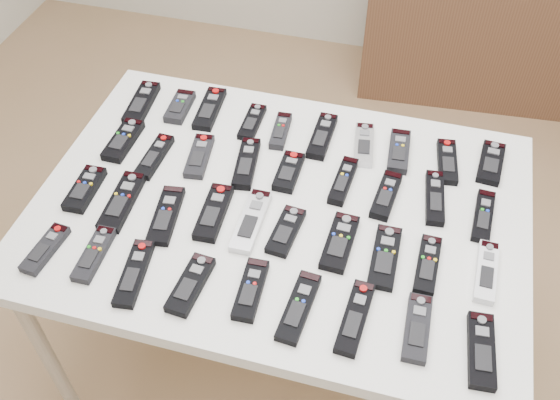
% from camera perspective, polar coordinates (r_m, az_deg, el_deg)
% --- Properties ---
extents(ground, '(4.00, 4.00, 0.00)m').
position_cam_1_polar(ground, '(2.22, -0.67, -14.86)').
color(ground, '#97744C').
rests_on(ground, ground).
extents(table, '(1.25, 0.88, 0.78)m').
position_cam_1_polar(table, '(1.64, 0.00, -1.85)').
color(table, white).
rests_on(table, ground).
extents(sideboard, '(1.44, 0.49, 0.71)m').
position_cam_1_polar(sideboard, '(3.23, 20.97, 14.24)').
color(sideboard, '#4B2E1E').
rests_on(sideboard, ground).
extents(remote_0, '(0.07, 0.19, 0.02)m').
position_cam_1_polar(remote_0, '(1.93, -12.54, 8.64)').
color(remote_0, black).
rests_on(remote_0, table).
extents(remote_1, '(0.06, 0.14, 0.02)m').
position_cam_1_polar(remote_1, '(1.89, -9.14, 8.41)').
color(remote_1, black).
rests_on(remote_1, table).
extents(remote_2, '(0.07, 0.19, 0.02)m').
position_cam_1_polar(remote_2, '(1.88, -6.45, 8.29)').
color(remote_2, black).
rests_on(remote_2, table).
extents(remote_3, '(0.05, 0.15, 0.02)m').
position_cam_1_polar(remote_3, '(1.82, -2.56, 7.13)').
color(remote_3, black).
rests_on(remote_3, table).
extents(remote_4, '(0.05, 0.15, 0.02)m').
position_cam_1_polar(remote_4, '(1.79, 0.05, 6.33)').
color(remote_4, black).
rests_on(remote_4, table).
extents(remote_5, '(0.05, 0.18, 0.02)m').
position_cam_1_polar(remote_5, '(1.77, 3.87, 5.85)').
color(remote_5, black).
rests_on(remote_5, table).
extents(remote_6, '(0.07, 0.17, 0.02)m').
position_cam_1_polar(remote_6, '(1.76, 7.67, 5.01)').
color(remote_6, '#B7B7BC').
rests_on(remote_6, table).
extents(remote_7, '(0.07, 0.16, 0.02)m').
position_cam_1_polar(remote_7, '(1.75, 10.81, 4.40)').
color(remote_7, black).
rests_on(remote_7, table).
extents(remote_8, '(0.07, 0.17, 0.02)m').
position_cam_1_polar(remote_8, '(1.75, 15.04, 3.40)').
color(remote_8, black).
rests_on(remote_8, table).
extents(remote_9, '(0.07, 0.16, 0.02)m').
position_cam_1_polar(remote_9, '(1.79, 18.73, 3.24)').
color(remote_9, black).
rests_on(remote_9, table).
extents(remote_10, '(0.06, 0.17, 0.02)m').
position_cam_1_polar(remote_10, '(1.81, -14.13, 5.32)').
color(remote_10, black).
rests_on(remote_10, table).
extents(remote_11, '(0.05, 0.17, 0.02)m').
position_cam_1_polar(remote_11, '(1.74, -11.40, 3.93)').
color(remote_11, black).
rests_on(remote_11, table).
extents(remote_12, '(0.07, 0.17, 0.02)m').
position_cam_1_polar(remote_12, '(1.72, -7.39, 4.00)').
color(remote_12, black).
rests_on(remote_12, table).
extents(remote_13, '(0.08, 0.19, 0.02)m').
position_cam_1_polar(remote_13, '(1.69, -3.08, 3.36)').
color(remote_13, black).
rests_on(remote_13, table).
extents(remote_14, '(0.06, 0.14, 0.02)m').
position_cam_1_polar(remote_14, '(1.67, 0.79, 2.59)').
color(remote_14, black).
rests_on(remote_14, table).
extents(remote_15, '(0.05, 0.17, 0.02)m').
position_cam_1_polar(remote_15, '(1.65, 5.80, 1.75)').
color(remote_15, black).
rests_on(remote_15, table).
extents(remote_16, '(0.06, 0.16, 0.02)m').
position_cam_1_polar(remote_16, '(1.63, 9.68, 0.42)').
color(remote_16, black).
rests_on(remote_16, table).
extents(remote_17, '(0.06, 0.18, 0.02)m').
position_cam_1_polar(remote_17, '(1.65, 13.97, 0.21)').
color(remote_17, black).
rests_on(remote_17, table).
extents(remote_18, '(0.05, 0.17, 0.02)m').
position_cam_1_polar(remote_18, '(1.64, 18.10, -1.41)').
color(remote_18, black).
rests_on(remote_18, table).
extents(remote_19, '(0.06, 0.15, 0.02)m').
position_cam_1_polar(remote_19, '(1.70, -17.42, 0.97)').
color(remote_19, black).
rests_on(remote_19, table).
extents(remote_20, '(0.07, 0.20, 0.02)m').
position_cam_1_polar(remote_20, '(1.64, -14.24, -0.12)').
color(remote_20, black).
rests_on(remote_20, table).
extents(remote_21, '(0.08, 0.19, 0.02)m').
position_cam_1_polar(remote_21, '(1.59, -10.37, -1.38)').
color(remote_21, black).
rests_on(remote_21, table).
extents(remote_22, '(0.07, 0.18, 0.02)m').
position_cam_1_polar(remote_22, '(1.57, -6.09, -1.14)').
color(remote_22, black).
rests_on(remote_22, table).
extents(remote_23, '(0.06, 0.20, 0.02)m').
position_cam_1_polar(remote_23, '(1.55, -2.65, -1.92)').
color(remote_23, '#B7B7BC').
rests_on(remote_23, table).
extents(remote_24, '(0.07, 0.16, 0.02)m').
position_cam_1_polar(remote_24, '(1.53, 0.54, -2.85)').
color(remote_24, black).
rests_on(remote_24, table).
extents(remote_25, '(0.07, 0.17, 0.02)m').
position_cam_1_polar(remote_25, '(1.51, 5.48, -3.86)').
color(remote_25, black).
rests_on(remote_25, table).
extents(remote_26, '(0.06, 0.18, 0.02)m').
position_cam_1_polar(remote_26, '(1.50, 9.56, -5.17)').
color(remote_26, black).
rests_on(remote_26, table).
extents(remote_27, '(0.05, 0.17, 0.02)m').
position_cam_1_polar(remote_27, '(1.50, 13.34, -5.78)').
color(remote_27, black).
rests_on(remote_27, table).
extents(remote_28, '(0.05, 0.17, 0.02)m').
position_cam_1_polar(remote_28, '(1.53, 18.35, -6.24)').
color(remote_28, silver).
rests_on(remote_28, table).
extents(remote_29, '(0.06, 0.15, 0.02)m').
position_cam_1_polar(remote_29, '(1.59, -20.66, -4.21)').
color(remote_29, black).
rests_on(remote_29, table).
extents(remote_30, '(0.05, 0.16, 0.02)m').
position_cam_1_polar(remote_30, '(1.54, -16.63, -4.77)').
color(remote_30, black).
rests_on(remote_30, table).
extents(remote_31, '(0.07, 0.19, 0.02)m').
position_cam_1_polar(remote_31, '(1.49, -13.19, -6.53)').
color(remote_31, black).
rests_on(remote_31, table).
extents(remote_32, '(0.07, 0.17, 0.02)m').
position_cam_1_polar(remote_32, '(1.44, -8.18, -7.66)').
color(remote_32, black).
rests_on(remote_32, table).
extents(remote_33, '(0.06, 0.16, 0.02)m').
position_cam_1_polar(remote_33, '(1.42, -2.70, -8.19)').
color(remote_33, black).
rests_on(remote_33, table).
extents(remote_34, '(0.06, 0.19, 0.02)m').
position_cam_1_polar(remote_34, '(1.40, 1.72, -9.76)').
color(remote_34, black).
rests_on(remote_34, table).
extents(remote_35, '(0.06, 0.19, 0.02)m').
position_cam_1_polar(remote_35, '(1.39, 6.86, -10.63)').
color(remote_35, black).
rests_on(remote_35, table).
extents(remote_36, '(0.05, 0.17, 0.02)m').
position_cam_1_polar(remote_36, '(1.40, 12.43, -11.36)').
color(remote_36, black).
rests_on(remote_36, table).
extents(remote_37, '(0.07, 0.18, 0.02)m').
position_cam_1_polar(remote_37, '(1.40, 17.93, -12.95)').
color(remote_37, black).
rests_on(remote_37, table).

